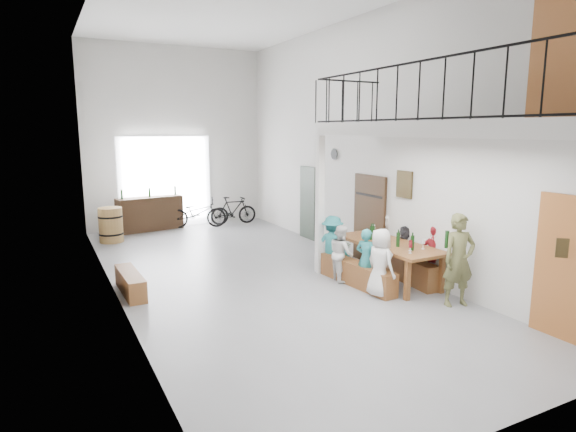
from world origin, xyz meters
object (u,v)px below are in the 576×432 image
tasting_table (388,247)px  bicycle_near (197,213)px  host_standing (459,260)px  serving_counter (150,214)px  oak_barrel (111,225)px  side_bench (130,283)px  bench_inner (357,274)px

tasting_table → bicycle_near: bearing=103.8°
tasting_table → host_standing: size_ratio=1.50×
tasting_table → host_standing: host_standing is taller
tasting_table → bicycle_near: size_ratio=1.37×
serving_counter → bicycle_near: size_ratio=1.09×
oak_barrel → host_standing: size_ratio=0.58×
side_bench → bicycle_near: 6.12m
host_standing → serving_counter: bearing=123.8°
serving_counter → bench_inner: bearing=-80.1°
serving_counter → host_standing: size_ratio=1.20×
tasting_table → side_bench: bearing=160.6°
serving_counter → bicycle_near: bearing=-20.3°
oak_barrel → serving_counter: serving_counter is taller
tasting_table → bench_inner: tasting_table is taller
bench_inner → oak_barrel: (-3.73, 6.08, 0.24)m
oak_barrel → host_standing: host_standing is taller
bench_inner → side_bench: size_ratio=1.37×
bench_inner → bicycle_near: size_ratio=1.11×
oak_barrel → host_standing: bearing=-59.1°
oak_barrel → serving_counter: 1.69m
host_standing → bicycle_near: (-1.99, 8.60, -0.34)m
tasting_table → serving_counter: size_ratio=1.26×
tasting_table → oak_barrel: 7.59m
host_standing → side_bench: bearing=159.8°
tasting_table → side_bench: tasting_table is taller
tasting_table → serving_counter: serving_counter is taller
host_standing → oak_barrel: bearing=133.9°
side_bench → bench_inner: bearing=-21.0°
bench_inner → bicycle_near: 7.01m
side_bench → host_standing: host_standing is taller
tasting_table → serving_counter: (-3.17, 7.26, -0.20)m
bench_inner → oak_barrel: 7.14m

